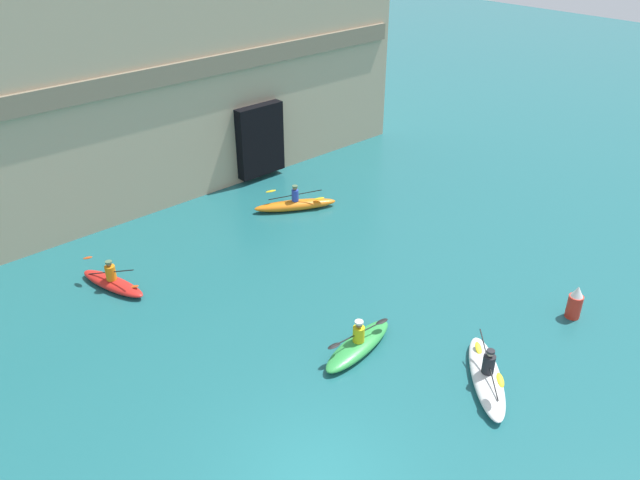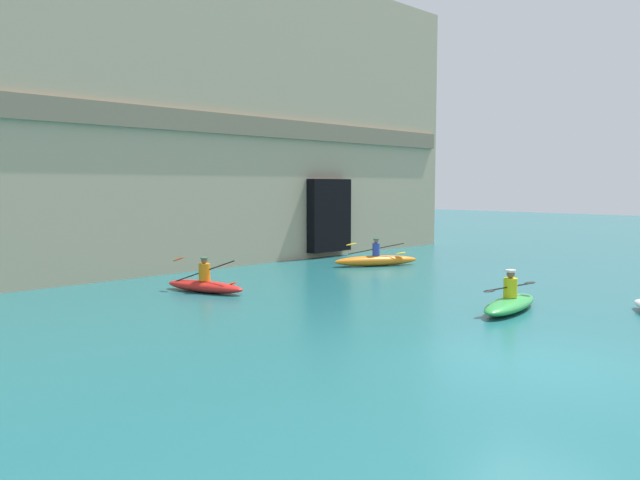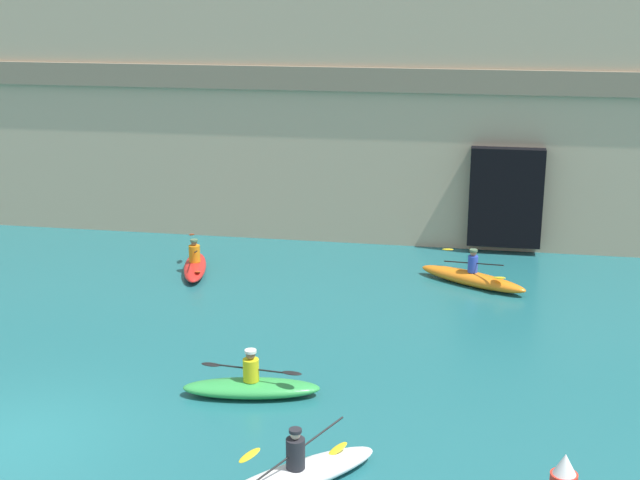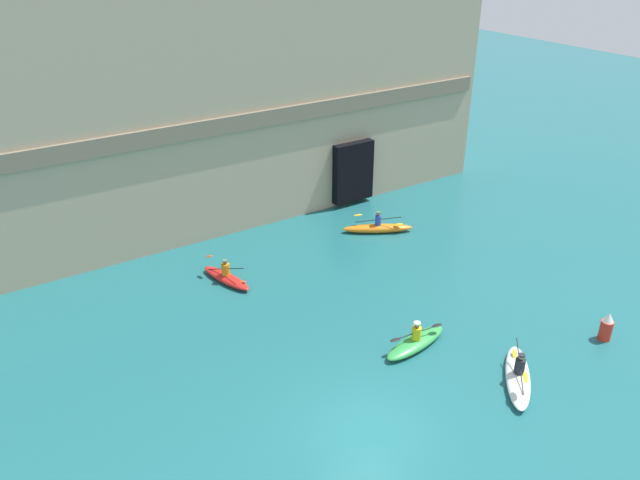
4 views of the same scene
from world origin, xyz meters
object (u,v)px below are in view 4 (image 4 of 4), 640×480
object	(u,v)px
kayak_white	(518,376)
marker_buoy	(606,327)
kayak_orange	(378,228)
kayak_red	(226,277)
kayak_green	(416,342)

from	to	relation	value
kayak_white	marker_buoy	bearing A→B (deg)	-46.08
kayak_orange	marker_buoy	xyz separation A→B (m)	(1.69, -11.63, 0.29)
kayak_white	kayak_orange	bearing A→B (deg)	31.14
kayak_red	kayak_orange	distance (m)	8.39
kayak_green	kayak_white	bearing A→B (deg)	107.08
kayak_green	kayak_orange	bearing A→B (deg)	-128.58
kayak_red	marker_buoy	world-z (taller)	marker_buoy
kayak_orange	kayak_red	bearing A→B (deg)	31.47
kayak_red	kayak_white	bearing A→B (deg)	10.96
kayak_white	kayak_red	size ratio (longest dim) A/B	1.02
kayak_orange	marker_buoy	distance (m)	11.76
kayak_white	kayak_red	world-z (taller)	kayak_white
kayak_orange	marker_buoy	bearing A→B (deg)	127.64
kayak_white	marker_buoy	distance (m)	4.56
kayak_green	kayak_red	xyz separation A→B (m)	(-3.85, 7.92, 0.00)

